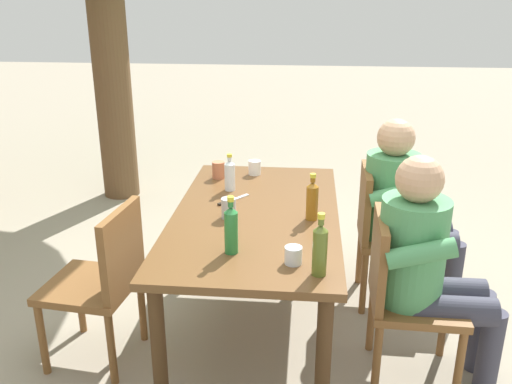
{
  "coord_description": "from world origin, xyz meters",
  "views": [
    {
      "loc": [
        -2.77,
        -0.27,
        1.87
      ],
      "look_at": [
        0.0,
        0.0,
        0.84
      ],
      "focal_mm": 38.38,
      "sensor_mm": 36.0,
      "label": 1
    }
  ],
  "objects_px": {
    "bottle_clear": "(230,175)",
    "table_knife": "(231,200)",
    "bottle_olive": "(320,249)",
    "person_in_plaid_shirt": "(403,204)",
    "bottle_amber": "(312,200)",
    "dining_table": "(256,227)",
    "cup_steel": "(229,208)",
    "cup_terracotta": "(218,170)",
    "chair_far_left": "(103,277)",
    "cup_white": "(255,168)",
    "person_in_white_shirt": "(427,261)",
    "bottle_green": "(231,229)",
    "chair_near_right": "(383,229)",
    "cup_glass": "(293,255)",
    "chair_near_left": "(401,291)"
  },
  "relations": [
    {
      "from": "bottle_clear",
      "to": "table_knife",
      "type": "relative_size",
      "value": 1.13
    },
    {
      "from": "bottle_olive",
      "to": "person_in_plaid_shirt",
      "type": "bearing_deg",
      "value": -26.61
    },
    {
      "from": "bottle_amber",
      "to": "table_knife",
      "type": "xyz_separation_m",
      "value": [
        0.22,
        0.46,
        -0.11
      ]
    },
    {
      "from": "dining_table",
      "to": "bottle_olive",
      "type": "distance_m",
      "value": 0.78
    },
    {
      "from": "bottle_clear",
      "to": "cup_steel",
      "type": "xyz_separation_m",
      "value": [
        -0.43,
        -0.05,
        -0.04
      ]
    },
    {
      "from": "cup_terracotta",
      "to": "table_knife",
      "type": "height_order",
      "value": "cup_terracotta"
    },
    {
      "from": "bottle_olive",
      "to": "bottle_clear",
      "type": "height_order",
      "value": "bottle_olive"
    },
    {
      "from": "chair_far_left",
      "to": "cup_white",
      "type": "bearing_deg",
      "value": -33.02
    },
    {
      "from": "dining_table",
      "to": "table_knife",
      "type": "xyz_separation_m",
      "value": [
        0.16,
        0.16,
        0.09
      ]
    },
    {
      "from": "person_in_white_shirt",
      "to": "person_in_plaid_shirt",
      "type": "bearing_deg",
      "value": 0.0
    },
    {
      "from": "dining_table",
      "to": "bottle_green",
      "type": "bearing_deg",
      "value": 172.36
    },
    {
      "from": "chair_near_right",
      "to": "person_in_white_shirt",
      "type": "height_order",
      "value": "person_in_white_shirt"
    },
    {
      "from": "person_in_white_shirt",
      "to": "table_knife",
      "type": "bearing_deg",
      "value": 62.47
    },
    {
      "from": "bottle_amber",
      "to": "bottle_olive",
      "type": "xyz_separation_m",
      "value": [
        -0.61,
        -0.03,
        0.01
      ]
    },
    {
      "from": "bottle_amber",
      "to": "table_knife",
      "type": "distance_m",
      "value": 0.53
    },
    {
      "from": "cup_glass",
      "to": "chair_far_left",
      "type": "bearing_deg",
      "value": 78.51
    },
    {
      "from": "person_in_plaid_shirt",
      "to": "dining_table",
      "type": "bearing_deg",
      "value": 113.45
    },
    {
      "from": "chair_near_left",
      "to": "bottle_olive",
      "type": "distance_m",
      "value": 0.62
    },
    {
      "from": "chair_far_left",
      "to": "cup_steel",
      "type": "distance_m",
      "value": 0.74
    },
    {
      "from": "chair_near_right",
      "to": "bottle_olive",
      "type": "height_order",
      "value": "bottle_olive"
    },
    {
      "from": "cup_glass",
      "to": "cup_white",
      "type": "distance_m",
      "value": 1.28
    },
    {
      "from": "chair_far_left",
      "to": "table_knife",
      "type": "relative_size",
      "value": 4.28
    },
    {
      "from": "person_in_white_shirt",
      "to": "table_knife",
      "type": "relative_size",
      "value": 5.81
    },
    {
      "from": "bottle_amber",
      "to": "bottle_clear",
      "type": "distance_m",
      "value": 0.64
    },
    {
      "from": "chair_near_left",
      "to": "table_knife",
      "type": "bearing_deg",
      "value": 59.86
    },
    {
      "from": "chair_far_left",
      "to": "cup_steel",
      "type": "relative_size",
      "value": 7.91
    },
    {
      "from": "bottle_green",
      "to": "bottle_clear",
      "type": "bearing_deg",
      "value": 8.55
    },
    {
      "from": "chair_near_left",
      "to": "cup_terracotta",
      "type": "bearing_deg",
      "value": 48.4
    },
    {
      "from": "cup_glass",
      "to": "table_knife",
      "type": "bearing_deg",
      "value": 27.44
    },
    {
      "from": "bottle_amber",
      "to": "bottle_clear",
      "type": "height_order",
      "value": "bottle_amber"
    },
    {
      "from": "chair_near_left",
      "to": "bottle_green",
      "type": "distance_m",
      "value": 0.9
    },
    {
      "from": "dining_table",
      "to": "bottle_amber",
      "type": "xyz_separation_m",
      "value": [
        -0.07,
        -0.3,
        0.2
      ]
    },
    {
      "from": "person_in_plaid_shirt",
      "to": "cup_white",
      "type": "height_order",
      "value": "person_in_plaid_shirt"
    },
    {
      "from": "chair_near_left",
      "to": "bottle_olive",
      "type": "height_order",
      "value": "bottle_olive"
    },
    {
      "from": "bottle_amber",
      "to": "cup_steel",
      "type": "relative_size",
      "value": 2.33
    },
    {
      "from": "chair_far_left",
      "to": "cup_terracotta",
      "type": "distance_m",
      "value": 1.09
    },
    {
      "from": "bottle_amber",
      "to": "cup_glass",
      "type": "relative_size",
      "value": 3.17
    },
    {
      "from": "bottle_clear",
      "to": "table_knife",
      "type": "xyz_separation_m",
      "value": [
        -0.19,
        -0.03,
        -0.09
      ]
    },
    {
      "from": "bottle_olive",
      "to": "cup_steel",
      "type": "bearing_deg",
      "value": 39.15
    },
    {
      "from": "bottle_amber",
      "to": "cup_terracotta",
      "type": "height_order",
      "value": "bottle_amber"
    },
    {
      "from": "bottle_green",
      "to": "cup_white",
      "type": "bearing_deg",
      "value": 0.31
    },
    {
      "from": "chair_far_left",
      "to": "person_in_plaid_shirt",
      "type": "height_order",
      "value": "person_in_plaid_shirt"
    },
    {
      "from": "chair_far_left",
      "to": "bottle_clear",
      "type": "relative_size",
      "value": 3.79
    },
    {
      "from": "person_in_white_shirt",
      "to": "cup_terracotta",
      "type": "relative_size",
      "value": 10.73
    },
    {
      "from": "table_knife",
      "to": "cup_terracotta",
      "type": "bearing_deg",
      "value": 19.11
    },
    {
      "from": "cup_white",
      "to": "chair_near_left",
      "type": "bearing_deg",
      "value": -141.39
    },
    {
      "from": "cup_terracotta",
      "to": "chair_near_right",
      "type": "bearing_deg",
      "value": -100.12
    },
    {
      "from": "bottle_amber",
      "to": "cup_steel",
      "type": "height_order",
      "value": "bottle_amber"
    },
    {
      "from": "person_in_plaid_shirt",
      "to": "cup_terracotta",
      "type": "relative_size",
      "value": 10.73
    },
    {
      "from": "bottle_olive",
      "to": "cup_white",
      "type": "height_order",
      "value": "bottle_olive"
    }
  ]
}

